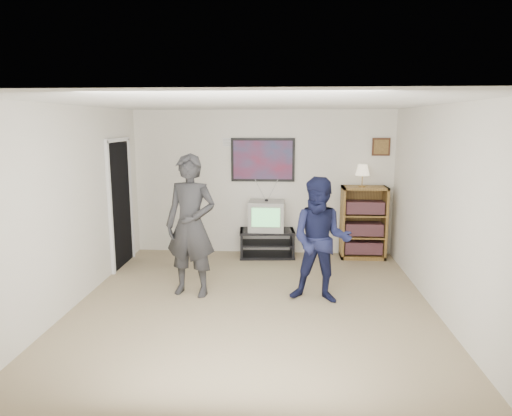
# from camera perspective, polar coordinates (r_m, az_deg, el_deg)

# --- Properties ---
(room_shell) EXTENTS (4.51, 5.00, 2.51)m
(room_shell) POSITION_cam_1_polar(r_m,az_deg,el_deg) (5.84, -0.19, 0.44)
(room_shell) COLOR #8D7659
(room_shell) RESTS_ON ground
(media_stand) EXTENTS (0.97, 0.59, 0.47)m
(media_stand) POSITION_cam_1_polar(r_m,az_deg,el_deg) (7.90, 1.38, -4.42)
(media_stand) COLOR black
(media_stand) RESTS_ON room_shell
(crt_television) EXTENTS (0.60, 0.51, 0.51)m
(crt_television) POSITION_cam_1_polar(r_m,az_deg,el_deg) (7.78, 1.31, -0.96)
(crt_television) COLOR gray
(crt_television) RESTS_ON media_stand
(bookshelf) EXTENTS (0.75, 0.43, 1.23)m
(bookshelf) POSITION_cam_1_polar(r_m,az_deg,el_deg) (7.96, 13.26, -1.76)
(bookshelf) COLOR brown
(bookshelf) RESTS_ON room_shell
(table_lamp) EXTENTS (0.24, 0.24, 0.37)m
(table_lamp) POSITION_cam_1_polar(r_m,az_deg,el_deg) (7.81, 13.15, 3.98)
(table_lamp) COLOR beige
(table_lamp) RESTS_ON bookshelf
(person_tall) EXTENTS (0.77, 0.58, 1.89)m
(person_tall) POSITION_cam_1_polar(r_m,az_deg,el_deg) (6.08, -8.15, -2.20)
(person_tall) COLOR #262628
(person_tall) RESTS_ON room_shell
(person_short) EXTENTS (0.89, 0.75, 1.62)m
(person_short) POSITION_cam_1_polar(r_m,az_deg,el_deg) (5.86, 8.09, -4.04)
(person_short) COLOR #141737
(person_short) RESTS_ON room_shell
(controller_left) EXTENTS (0.06, 0.13, 0.04)m
(controller_left) POSITION_cam_1_polar(r_m,az_deg,el_deg) (6.24, -8.01, 0.22)
(controller_left) COLOR white
(controller_left) RESTS_ON person_tall
(controller_right) EXTENTS (0.04, 0.12, 0.04)m
(controller_right) POSITION_cam_1_polar(r_m,az_deg,el_deg) (6.03, 8.12, -1.90)
(controller_right) COLOR white
(controller_right) RESTS_ON person_short
(poster) EXTENTS (1.10, 0.03, 0.75)m
(poster) POSITION_cam_1_polar(r_m,az_deg,el_deg) (7.90, 0.86, 6.03)
(poster) COLOR black
(poster) RESTS_ON room_shell
(air_vent) EXTENTS (0.28, 0.02, 0.14)m
(air_vent) POSITION_cam_1_polar(r_m,az_deg,el_deg) (7.93, -3.15, 8.21)
(air_vent) COLOR white
(air_vent) RESTS_ON room_shell
(small_picture) EXTENTS (0.30, 0.03, 0.30)m
(small_picture) POSITION_cam_1_polar(r_m,az_deg,el_deg) (8.04, 15.37, 7.38)
(small_picture) COLOR #411F14
(small_picture) RESTS_ON room_shell
(doorway) EXTENTS (0.03, 0.85, 2.00)m
(doorway) POSITION_cam_1_polar(r_m,az_deg,el_deg) (7.58, -16.64, 0.43)
(doorway) COLOR black
(doorway) RESTS_ON room_shell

